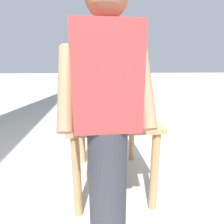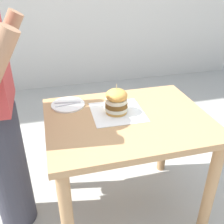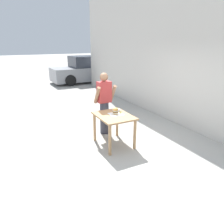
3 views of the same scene
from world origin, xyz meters
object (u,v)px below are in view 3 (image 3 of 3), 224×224
(patio_table, at_px, (114,121))
(side_plate_with_forks, at_px, (116,110))
(parked_car_near_curb, at_px, (151,66))
(parked_car_far_end, at_px, (86,70))
(diner_across_table, at_px, (104,103))
(sandwich, at_px, (116,111))
(pickle_spear, at_px, (120,113))

(patio_table, relative_size, side_plate_with_forks, 4.51)
(patio_table, relative_size, parked_car_near_curb, 0.23)
(parked_car_far_end, bearing_deg, side_plate_with_forks, -105.80)
(diner_across_table, bearing_deg, sandwich, -92.54)
(side_plate_with_forks, bearing_deg, patio_table, -126.62)
(patio_table, relative_size, parked_car_far_end, 0.23)
(sandwich, relative_size, diner_across_table, 0.11)
(parked_car_far_end, bearing_deg, sandwich, -106.40)
(pickle_spear, relative_size, diner_across_table, 0.04)
(pickle_spear, bearing_deg, patio_table, -165.75)
(sandwich, bearing_deg, side_plate_with_forks, 57.84)
(patio_table, relative_size, pickle_spear, 13.81)
(sandwich, distance_m, pickle_spear, 0.14)
(side_plate_with_forks, relative_size, parked_car_far_end, 0.05)
(diner_across_table, height_order, parked_car_near_curb, diner_across_table)
(diner_across_table, xyz_separation_m, parked_car_near_curb, (7.67, 8.12, -0.16))
(pickle_spear, distance_m, diner_across_table, 0.71)
(diner_across_table, distance_m, parked_car_far_end, 8.24)
(parked_car_near_curb, relative_size, parked_car_far_end, 1.00)
(patio_table, xyz_separation_m, diner_across_table, (0.10, 0.75, 0.25))
(pickle_spear, bearing_deg, parked_car_far_end, 74.40)
(sandwich, xyz_separation_m, diner_across_table, (0.03, 0.70, 0.03))
(patio_table, distance_m, parked_car_far_end, 8.99)
(sandwich, height_order, pickle_spear, sandwich)
(pickle_spear, bearing_deg, diner_across_table, 97.97)
(sandwich, bearing_deg, parked_car_near_curb, 48.87)
(parked_car_near_curb, distance_m, parked_car_far_end, 5.19)
(pickle_spear, xyz_separation_m, side_plate_with_forks, (0.05, 0.28, -0.01))
(parked_car_near_curb, xyz_separation_m, parked_car_far_end, (-5.18, -0.26, 0.00))
(diner_across_table, bearing_deg, patio_table, -97.77)
(sandwich, height_order, parked_car_near_curb, parked_car_near_curb)
(patio_table, distance_m, parked_car_near_curb, 11.79)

